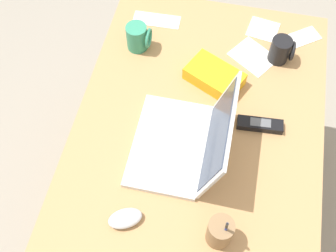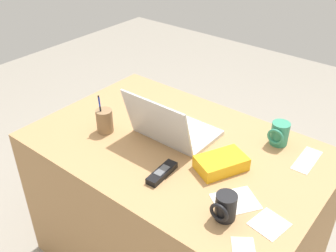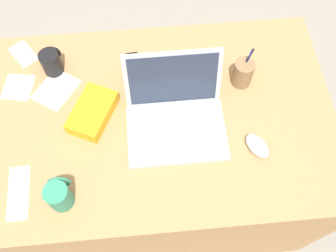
% 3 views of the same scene
% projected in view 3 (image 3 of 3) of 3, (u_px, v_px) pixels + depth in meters
% --- Properties ---
extents(ground_plane, '(6.00, 6.00, 0.00)m').
position_uv_depth(ground_plane, '(163.00, 182.00, 1.96)').
color(ground_plane, gray).
extents(desk, '(1.23, 0.80, 0.73)m').
position_uv_depth(desk, '(162.00, 156.00, 1.64)').
color(desk, tan).
rests_on(desk, ground).
extents(laptop, '(0.33, 0.29, 0.23)m').
position_uv_depth(laptop, '(175.00, 116.00, 1.26)').
color(laptop, silver).
rests_on(laptop, desk).
extents(computer_mouse, '(0.10, 0.12, 0.03)m').
position_uv_depth(computer_mouse, '(257.00, 146.00, 1.24)').
color(computer_mouse, silver).
rests_on(computer_mouse, desk).
extents(coffee_mug_white, '(0.07, 0.09, 0.10)m').
position_uv_depth(coffee_mug_white, '(59.00, 195.00, 1.13)').
color(coffee_mug_white, '#338C6B').
rests_on(coffee_mug_white, desk).
extents(coffee_mug_tall, '(0.07, 0.08, 0.09)m').
position_uv_depth(coffee_mug_tall, '(51.00, 62.00, 1.36)').
color(coffee_mug_tall, black).
rests_on(coffee_mug_tall, desk).
extents(cordless_phone, '(0.05, 0.15, 0.03)m').
position_uv_depth(cordless_phone, '(134.00, 70.00, 1.38)').
color(cordless_phone, black).
rests_on(cordless_phone, desk).
extents(pen_holder, '(0.07, 0.07, 0.18)m').
position_uv_depth(pen_holder, '(243.00, 73.00, 1.33)').
color(pen_holder, olive).
rests_on(pen_holder, desk).
extents(snack_bag, '(0.19, 0.22, 0.05)m').
position_uv_depth(snack_bag, '(93.00, 112.00, 1.29)').
color(snack_bag, '#F2AD19').
rests_on(snack_bag, desk).
extents(paper_note_near_laptop, '(0.07, 0.18, 0.00)m').
position_uv_depth(paper_note_near_laptop, '(18.00, 193.00, 1.18)').
color(paper_note_near_laptop, white).
rests_on(paper_note_near_laptop, desk).
extents(paper_note_left, '(0.18, 0.19, 0.00)m').
position_uv_depth(paper_note_left, '(56.00, 89.00, 1.36)').
color(paper_note_left, white).
rests_on(paper_note_left, desk).
extents(paper_note_right, '(0.12, 0.12, 0.00)m').
position_uv_depth(paper_note_right, '(18.00, 87.00, 1.36)').
color(paper_note_right, white).
rests_on(paper_note_right, desk).
extents(paper_note_front, '(0.12, 0.14, 0.00)m').
position_uv_depth(paper_note_front, '(23.00, 54.00, 1.43)').
color(paper_note_front, white).
rests_on(paper_note_front, desk).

